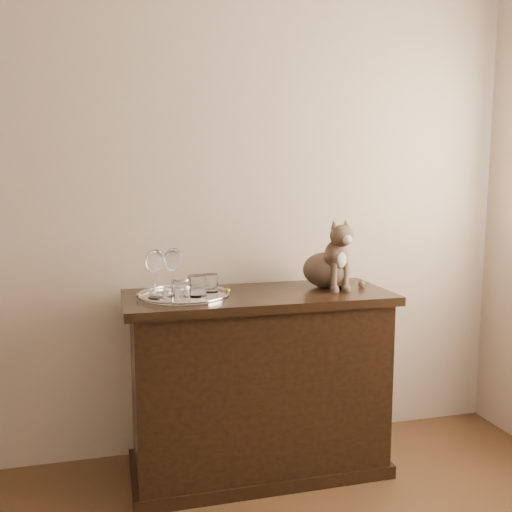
{
  "coord_description": "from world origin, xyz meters",
  "views": [
    {
      "loc": [
        -0.05,
        -0.5,
        1.37
      ],
      "look_at": [
        0.59,
        1.95,
        1.02
      ],
      "focal_mm": 40.0,
      "sensor_mm": 36.0,
      "label": 1
    }
  ],
  "objects": [
    {
      "name": "wall_back",
      "position": [
        0.0,
        2.25,
        1.35
      ],
      "size": [
        4.0,
        0.1,
        2.7
      ],
      "primitive_type": "cube",
      "color": "#C3AE92",
      "rests_on": "ground"
    },
    {
      "name": "sideboard",
      "position": [
        0.6,
        1.94,
        0.42
      ],
      "size": [
        1.2,
        0.5,
        0.85
      ],
      "primitive_type": null,
      "color": "black",
      "rests_on": "ground"
    },
    {
      "name": "tray",
      "position": [
        0.26,
        1.94,
        0.85
      ],
      "size": [
        0.4,
        0.4,
        0.01
      ],
      "primitive_type": "cylinder",
      "color": "silver",
      "rests_on": "sideboard"
    },
    {
      "name": "wine_glass_a",
      "position": [
        0.15,
        2.01,
        0.96
      ],
      "size": [
        0.07,
        0.07,
        0.2
      ],
      "primitive_type": null,
      "color": "silver",
      "rests_on": "tray"
    },
    {
      "name": "wine_glass_b",
      "position": [
        0.22,
        2.04,
        0.95
      ],
      "size": [
        0.07,
        0.07,
        0.18
      ],
      "primitive_type": null,
      "color": "white",
      "rests_on": "tray"
    },
    {
      "name": "wine_glass_c",
      "position": [
        0.14,
        1.91,
        0.96
      ],
      "size": [
        0.08,
        0.08,
        0.21
      ],
      "primitive_type": null,
      "color": "white",
      "rests_on": "tray"
    },
    {
      "name": "wine_glass_d",
      "position": [
        0.22,
        1.95,
        0.96
      ],
      "size": [
        0.08,
        0.08,
        0.21
      ],
      "primitive_type": null,
      "color": "white",
      "rests_on": "tray"
    },
    {
      "name": "tumbler_a",
      "position": [
        0.32,
        1.9,
        0.9
      ],
      "size": [
        0.08,
        0.08,
        0.09
      ],
      "primitive_type": "cylinder",
      "color": "silver",
      "rests_on": "tray"
    },
    {
      "name": "tumbler_b",
      "position": [
        0.24,
        1.82,
        0.9
      ],
      "size": [
        0.08,
        0.08,
        0.09
      ],
      "primitive_type": "cylinder",
      "color": "white",
      "rests_on": "tray"
    },
    {
      "name": "tumbler_c",
      "position": [
        0.39,
        1.98,
        0.9
      ],
      "size": [
        0.07,
        0.07,
        0.08
      ],
      "primitive_type": "cylinder",
      "color": "silver",
      "rests_on": "tray"
    },
    {
      "name": "cat",
      "position": [
        0.95,
        1.99,
        1.02
      ],
      "size": [
        0.38,
        0.36,
        0.33
      ],
      "primitive_type": null,
      "rotation": [
        0.0,
        0.0,
        0.17
      ],
      "color": "#493B2B",
      "rests_on": "sideboard"
    }
  ]
}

